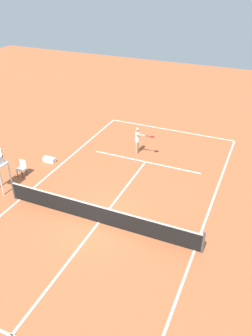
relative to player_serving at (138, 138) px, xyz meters
name	(u,v)px	position (x,y,z in m)	size (l,w,h in m)	color
ground_plane	(99,222)	(-0.82, 6.92, -1.06)	(60.00, 60.00, 0.00)	#B76038
court_lines	(99,222)	(-0.82, 6.92, -1.06)	(9.10, 22.37, 0.01)	white
tennis_net	(98,214)	(-0.82, 6.92, -0.56)	(9.70, 0.10, 1.07)	#4C4C51
player_serving	(138,138)	(0.00, 0.00, 0.00)	(1.31, 0.51, 1.77)	#D8A884
tennis_ball	(104,161)	(1.51, 1.71, -1.03)	(0.07, 0.07, 0.07)	#CCE033
courtside_chair_mid	(22,167)	(4.96, 4.99, -0.53)	(0.44, 0.46, 0.95)	#262626
equipment_bag	(49,160)	(4.49, 3.11, -0.91)	(0.76, 0.32, 0.30)	white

